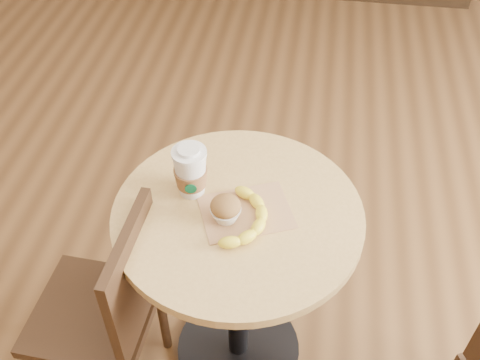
{
  "coord_description": "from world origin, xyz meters",
  "views": [
    {
      "loc": [
        0.07,
        -0.92,
        1.88
      ],
      "look_at": [
        -0.09,
        0.14,
        0.83
      ],
      "focal_mm": 42.0,
      "sensor_mm": 36.0,
      "label": 1
    }
  ],
  "objects": [
    {
      "name": "coffee_cup",
      "position": [
        -0.23,
        0.16,
        0.82
      ],
      "size": [
        0.1,
        0.1,
        0.16
      ],
      "rotation": [
        0.0,
        0.0,
        0.2
      ],
      "color": "silver",
      "rests_on": "cafe_table"
    },
    {
      "name": "muffin",
      "position": [
        -0.12,
        0.07,
        0.79
      ],
      "size": [
        0.08,
        0.08,
        0.07
      ],
      "color": "silver",
      "rests_on": "kraft_bag"
    },
    {
      "name": "cafe_table",
      "position": [
        -0.09,
        0.1,
        0.53
      ],
      "size": [
        0.69,
        0.69,
        0.75
      ],
      "color": "black",
      "rests_on": "ground"
    },
    {
      "name": "chair_left",
      "position": [
        -0.45,
        -0.07,
        0.44
      ],
      "size": [
        0.37,
        0.37,
        0.81
      ],
      "rotation": [
        0.0,
        0.0,
        -1.62
      ],
      "color": "#352212",
      "rests_on": "ground"
    },
    {
      "name": "banana",
      "position": [
        -0.06,
        0.06,
        0.77
      ],
      "size": [
        0.17,
        0.26,
        0.03
      ],
      "primitive_type": null,
      "rotation": [
        0.0,
        0.0,
        -0.16
      ],
      "color": "yellow",
      "rests_on": "kraft_bag"
    },
    {
      "name": "kraft_bag",
      "position": [
        -0.07,
        0.1,
        0.75
      ],
      "size": [
        0.29,
        0.26,
        0.0
      ],
      "primitive_type": "cube",
      "rotation": [
        0.0,
        0.0,
        0.4
      ],
      "color": "#AE7E54",
      "rests_on": "cafe_table"
    }
  ]
}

